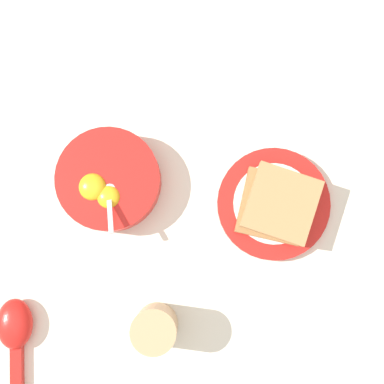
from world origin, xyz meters
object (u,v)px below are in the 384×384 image
toast_plate (273,204)px  soup_spoon (15,330)px  drinking_cup (155,328)px  toast_sandwich (277,205)px  egg_bowl (109,181)px

toast_plate → soup_spoon: size_ratio=1.18×
drinking_cup → toast_sandwich: bearing=-166.9°
toast_plate → egg_bowl: bearing=-39.3°
toast_sandwich → soup_spoon: size_ratio=1.01×
egg_bowl → toast_plate: bearing=140.7°
soup_spoon → drinking_cup: drinking_cup is taller
toast_plate → toast_sandwich: size_ratio=1.17×
toast_sandwich → soup_spoon: bearing=-6.1°
soup_spoon → toast_sandwich: bearing=173.9°
egg_bowl → soup_spoon: 0.26m
egg_bowl → toast_sandwich: (-0.20, 0.16, 0.01)m
toast_plate → toast_sandwich: bearing=82.5°
egg_bowl → soup_spoon: bearing=26.7°
toast_plate → toast_sandwich: toast_sandwich is taller
drinking_cup → egg_bowl: bearing=-103.0°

